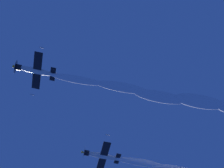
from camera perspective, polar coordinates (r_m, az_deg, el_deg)
The scene contains 3 objects.
airplane_lead at distance 68.59m, azimuth -10.36°, elevation 1.79°, with size 6.58×6.68×3.15m.
airplane_left_wingman at distance 75.16m, azimuth -1.47°, elevation -9.61°, with size 6.58×6.68×3.12m.
smoke_trail_lead at distance 71.26m, azimuth 13.78°, elevation -2.92°, with size 27.91×34.91×3.30m.
Camera 1 is at (-18.62, 8.79, 2.08)m, focal length 68.01 mm.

